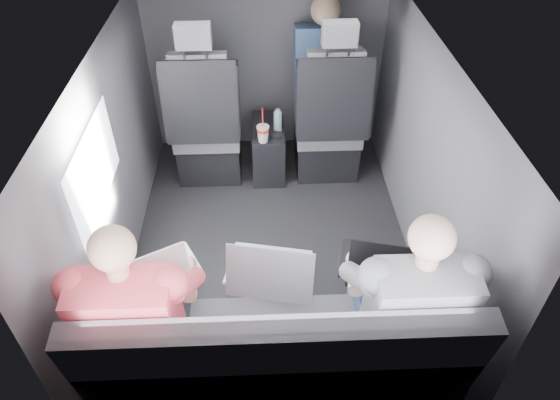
{
  "coord_description": "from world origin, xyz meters",
  "views": [
    {
      "loc": [
        -0.04,
        -2.33,
        2.38
      ],
      "look_at": [
        0.05,
        -0.05,
        0.46
      ],
      "focal_mm": 32.0,
      "sensor_mm": 36.0,
      "label": 1
    }
  ],
  "objects_px": {
    "front_seat_left": "(207,131)",
    "passenger_front_right": "(322,68)",
    "center_console": "(268,149)",
    "water_bottle": "(278,121)",
    "rear_bench": "(278,366)",
    "laptop_black": "(382,265)",
    "laptop_silver": "(269,270)",
    "passenger_rear_right": "(403,302)",
    "laptop_white": "(159,273)",
    "passenger_rear_left": "(142,312)",
    "front_seat_right": "(328,128)",
    "soda_cup": "(263,133)"
  },
  "relations": [
    {
      "from": "water_bottle",
      "to": "laptop_white",
      "type": "relative_size",
      "value": 0.39
    },
    {
      "from": "front_seat_right",
      "to": "water_bottle",
      "type": "relative_size",
      "value": 7.33
    },
    {
      "from": "center_console",
      "to": "passenger_front_right",
      "type": "bearing_deg",
      "value": 27.84
    },
    {
      "from": "laptop_silver",
      "to": "front_seat_right",
      "type": "bearing_deg",
      "value": 73.4
    },
    {
      "from": "laptop_white",
      "to": "passenger_rear_left",
      "type": "bearing_deg",
      "value": -103.11
    },
    {
      "from": "center_console",
      "to": "passenger_front_right",
      "type": "xyz_separation_m",
      "value": [
        0.41,
        0.22,
        0.56
      ]
    },
    {
      "from": "front_seat_left",
      "to": "passenger_front_right",
      "type": "xyz_separation_m",
      "value": [
        0.86,
        0.26,
        0.36
      ]
    },
    {
      "from": "laptop_white",
      "to": "passenger_rear_right",
      "type": "height_order",
      "value": "passenger_rear_right"
    },
    {
      "from": "rear_bench",
      "to": "laptop_black",
      "type": "xyz_separation_m",
      "value": [
        0.5,
        0.31,
        0.33
      ]
    },
    {
      "from": "passenger_rear_left",
      "to": "passenger_front_right",
      "type": "relative_size",
      "value": 1.4
    },
    {
      "from": "laptop_white",
      "to": "passenger_front_right",
      "type": "relative_size",
      "value": 0.52
    },
    {
      "from": "rear_bench",
      "to": "passenger_front_right",
      "type": "relative_size",
      "value": 1.87
    },
    {
      "from": "laptop_silver",
      "to": "passenger_rear_right",
      "type": "distance_m",
      "value": 0.62
    },
    {
      "from": "passenger_front_right",
      "to": "front_seat_left",
      "type": "bearing_deg",
      "value": -163.36
    },
    {
      "from": "water_bottle",
      "to": "rear_bench",
      "type": "bearing_deg",
      "value": -92.2
    },
    {
      "from": "front_seat_left",
      "to": "water_bottle",
      "type": "distance_m",
      "value": 0.53
    },
    {
      "from": "soda_cup",
      "to": "laptop_silver",
      "type": "xyz_separation_m",
      "value": [
        0.01,
        -1.45,
        0.17
      ]
    },
    {
      "from": "passenger_rear_right",
      "to": "passenger_rear_left",
      "type": "bearing_deg",
      "value": 179.99
    },
    {
      "from": "front_seat_right",
      "to": "laptop_white",
      "type": "bearing_deg",
      "value": -121.65
    },
    {
      "from": "rear_bench",
      "to": "passenger_rear_left",
      "type": "distance_m",
      "value": 0.67
    },
    {
      "from": "water_bottle",
      "to": "laptop_black",
      "type": "height_order",
      "value": "laptop_black"
    },
    {
      "from": "laptop_silver",
      "to": "passenger_rear_right",
      "type": "relative_size",
      "value": 0.36
    },
    {
      "from": "rear_bench",
      "to": "water_bottle",
      "type": "bearing_deg",
      "value": 87.8
    },
    {
      "from": "laptop_black",
      "to": "water_bottle",
      "type": "bearing_deg",
      "value": 105.22
    },
    {
      "from": "passenger_front_right",
      "to": "passenger_rear_left",
      "type": "bearing_deg",
      "value": -115.79
    },
    {
      "from": "laptop_white",
      "to": "water_bottle",
      "type": "bearing_deg",
      "value": 69.02
    },
    {
      "from": "front_seat_left",
      "to": "soda_cup",
      "type": "height_order",
      "value": "front_seat_left"
    },
    {
      "from": "water_bottle",
      "to": "passenger_rear_left",
      "type": "bearing_deg",
      "value": -110.11
    },
    {
      "from": "front_seat_left",
      "to": "center_console",
      "type": "height_order",
      "value": "front_seat_left"
    },
    {
      "from": "center_console",
      "to": "passenger_rear_right",
      "type": "xyz_separation_m",
      "value": [
        0.56,
        -1.85,
        0.42
      ]
    },
    {
      "from": "front_seat_right",
      "to": "passenger_rear_right",
      "type": "height_order",
      "value": "front_seat_right"
    },
    {
      "from": "center_console",
      "to": "laptop_white",
      "type": "distance_m",
      "value": 1.78
    },
    {
      "from": "laptop_silver",
      "to": "center_console",
      "type": "bearing_deg",
      "value": 89.01
    },
    {
      "from": "laptop_black",
      "to": "soda_cup",
      "type": "bearing_deg",
      "value": 110.66
    },
    {
      "from": "water_bottle",
      "to": "passenger_front_right",
      "type": "relative_size",
      "value": 0.2
    },
    {
      "from": "center_console",
      "to": "laptop_black",
      "type": "distance_m",
      "value": 1.76
    },
    {
      "from": "center_console",
      "to": "laptop_black",
      "type": "relative_size",
      "value": 1.16
    },
    {
      "from": "center_console",
      "to": "rear_bench",
      "type": "bearing_deg",
      "value": -90.0
    },
    {
      "from": "center_console",
      "to": "rear_bench",
      "type": "relative_size",
      "value": 0.3
    },
    {
      "from": "front_seat_left",
      "to": "laptop_white",
      "type": "distance_m",
      "value": 1.62
    },
    {
      "from": "center_console",
      "to": "rear_bench",
      "type": "height_order",
      "value": "rear_bench"
    },
    {
      "from": "front_seat_left",
      "to": "laptop_black",
      "type": "bearing_deg",
      "value": -59.1
    },
    {
      "from": "front_seat_left",
      "to": "rear_bench",
      "type": "distance_m",
      "value": 1.96
    },
    {
      "from": "front_seat_left",
      "to": "laptop_black",
      "type": "height_order",
      "value": "front_seat_left"
    },
    {
      "from": "water_bottle",
      "to": "passenger_front_right",
      "type": "xyz_separation_m",
      "value": [
        0.34,
        0.27,
        0.28
      ]
    },
    {
      "from": "laptop_white",
      "to": "passenger_rear_left",
      "type": "xyz_separation_m",
      "value": [
        -0.05,
        -0.21,
        -0.01
      ]
    },
    {
      "from": "laptop_black",
      "to": "passenger_rear_right",
      "type": "relative_size",
      "value": 0.34
    },
    {
      "from": "laptop_silver",
      "to": "laptop_black",
      "type": "bearing_deg",
      "value": 1.43
    },
    {
      "from": "rear_bench",
      "to": "laptop_silver",
      "type": "relative_size",
      "value": 3.67
    },
    {
      "from": "rear_bench",
      "to": "laptop_silver",
      "type": "bearing_deg",
      "value": 95.49
    }
  ]
}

